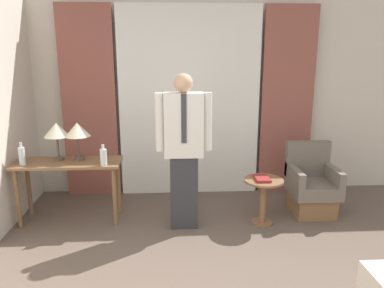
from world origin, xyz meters
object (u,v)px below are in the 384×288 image
(table_lamp_left, at_px, (56,131))
(book, at_px, (262,178))
(table_lamp_right, at_px, (77,131))
(desk, at_px, (69,171))
(bottle_near_edge, at_px, (103,157))
(armchair, at_px, (311,188))
(bottle_by_lamp, at_px, (22,156))
(side_table, at_px, (263,194))
(person, at_px, (184,146))

(table_lamp_left, bearing_deg, book, -7.31)
(table_lamp_right, xyz_separation_m, book, (2.12, -0.30, -0.52))
(table_lamp_left, xyz_separation_m, table_lamp_right, (0.24, 0.00, 0.00))
(table_lamp_right, bearing_deg, desk, -149.86)
(desk, height_order, bottle_near_edge, bottle_near_edge)
(armchair, relative_size, book, 3.64)
(armchair, bearing_deg, table_lamp_right, 179.78)
(table_lamp_left, relative_size, bottle_by_lamp, 1.71)
(desk, xyz_separation_m, side_table, (2.27, -0.22, -0.24))
(table_lamp_right, bearing_deg, book, -8.13)
(bottle_by_lamp, xyz_separation_m, armchair, (3.42, 0.16, -0.51))
(bottle_near_edge, distance_m, bottle_by_lamp, 0.92)
(armchair, bearing_deg, table_lamp_left, 179.79)
(bottle_by_lamp, bearing_deg, bottle_near_edge, -4.11)
(desk, bearing_deg, table_lamp_left, 149.86)
(side_table, height_order, book, book)
(table_lamp_left, relative_size, side_table, 0.82)
(desk, xyz_separation_m, person, (1.34, -0.25, 0.35))
(person, bearing_deg, table_lamp_left, 167.70)
(person, bearing_deg, armchair, 10.86)
(side_table, bearing_deg, armchair, 22.46)
(bottle_near_edge, height_order, book, bottle_near_edge)
(desk, relative_size, side_table, 2.22)
(table_lamp_left, bearing_deg, armchair, -0.21)
(bottle_near_edge, bearing_deg, armchair, 5.15)
(desk, xyz_separation_m, table_lamp_left, (-0.12, 0.07, 0.47))
(desk, xyz_separation_m, table_lamp_right, (0.12, 0.07, 0.47))
(person, xyz_separation_m, book, (0.90, 0.02, -0.40))
(armchair, bearing_deg, book, -157.53)
(table_lamp_left, bearing_deg, person, -12.30)
(side_table, xyz_separation_m, book, (-0.02, -0.01, 0.19))
(bottle_by_lamp, distance_m, person, 1.83)
(table_lamp_right, xyz_separation_m, bottle_near_edge, (0.32, -0.24, -0.25))
(table_lamp_left, xyz_separation_m, side_table, (2.38, -0.29, -0.71))
(desk, bearing_deg, book, -5.94)
(desk, distance_m, person, 1.41)
(table_lamp_right, bearing_deg, side_table, -7.78)
(desk, xyz_separation_m, bottle_near_edge, (0.44, -0.17, 0.22))
(bottle_near_edge, height_order, side_table, bottle_near_edge)
(bottle_by_lamp, bearing_deg, book, -2.79)
(desk, relative_size, bottle_by_lamp, 4.66)
(bottle_by_lamp, distance_m, armchair, 3.46)
(side_table, bearing_deg, person, -178.41)
(side_table, bearing_deg, desk, 174.36)
(person, relative_size, book, 7.33)
(bottle_by_lamp, xyz_separation_m, person, (1.82, -0.15, 0.12))
(desk, relative_size, table_lamp_right, 2.72)
(bottle_near_edge, bearing_deg, table_lamp_left, 157.24)
(desk, xyz_separation_m, book, (2.24, -0.23, -0.05))
(desk, bearing_deg, person, -10.52)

